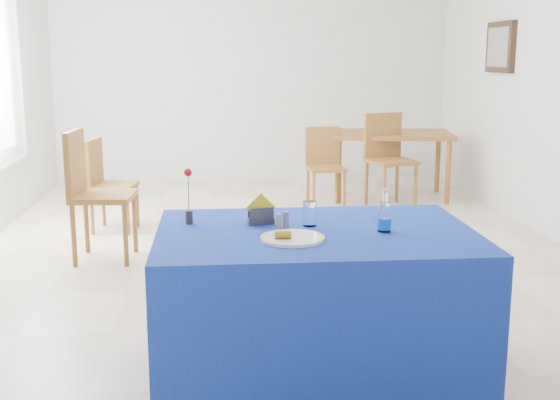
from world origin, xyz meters
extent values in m
plane|color=beige|center=(0.00, 0.00, 0.00)|extent=(7.00, 7.00, 0.00)
plane|color=silver|center=(0.00, 3.50, 1.40)|extent=(5.00, 0.00, 5.00)
plane|color=silver|center=(0.00, -3.50, 1.40)|extent=(5.00, 0.00, 5.00)
cube|color=black|center=(2.47, 1.60, 1.70)|extent=(0.06, 0.64, 0.52)
cube|color=#998C66|center=(2.44, 1.60, 1.70)|extent=(0.02, 0.52, 0.40)
cylinder|color=white|center=(-0.11, -2.34, 0.77)|extent=(0.31, 0.31, 0.01)
cylinder|color=white|center=(0.01, -2.07, 0.82)|extent=(0.07, 0.07, 0.13)
cylinder|color=gray|center=(-0.12, -2.10, 0.80)|extent=(0.03, 0.03, 0.08)
cylinder|color=slate|center=(-0.16, -2.16, 0.80)|extent=(0.03, 0.03, 0.08)
cube|color=#102796|center=(0.03, -2.17, 0.38)|extent=(1.60, 1.10, 0.76)
cylinder|color=white|center=(0.36, -2.22, 0.83)|extent=(0.07, 0.07, 0.15)
cylinder|color=blue|center=(0.36, -2.22, 0.80)|extent=(0.07, 0.07, 0.06)
cylinder|color=white|center=(0.36, -2.22, 0.94)|extent=(0.03, 0.03, 0.05)
cylinder|color=silver|center=(0.36, -2.22, 0.97)|extent=(0.03, 0.03, 0.01)
cube|color=#3B3C41|center=(-0.24, -2.01, 0.78)|extent=(0.14, 0.08, 0.03)
cube|color=#36373B|center=(-0.24, -2.03, 0.81)|extent=(0.12, 0.03, 0.09)
cube|color=#3C3C42|center=(-0.25, -1.98, 0.81)|extent=(0.12, 0.03, 0.09)
cube|color=yellow|center=(-0.24, -2.01, 0.85)|extent=(0.15, 0.02, 0.15)
cylinder|color=#28292E|center=(-0.62, -1.97, 0.80)|extent=(0.04, 0.04, 0.07)
cylinder|color=#1C6719|center=(-0.62, -1.97, 0.91)|extent=(0.01, 0.01, 0.22)
sphere|color=#AE0B16|center=(-0.62, -1.97, 1.03)|extent=(0.04, 0.04, 0.04)
cube|color=#905C29|center=(1.52, 2.28, 0.73)|extent=(1.46, 1.06, 0.05)
cylinder|color=brown|center=(0.88, 2.03, 0.35)|extent=(0.06, 0.06, 0.71)
cylinder|color=brown|center=(2.06, 1.85, 0.35)|extent=(0.06, 0.06, 0.71)
cylinder|color=olive|center=(0.98, 2.72, 0.35)|extent=(0.06, 0.06, 0.71)
cylinder|color=olive|center=(2.17, 2.54, 0.35)|extent=(0.06, 0.06, 0.71)
cylinder|color=olive|center=(0.54, 1.62, 0.21)|extent=(0.03, 0.03, 0.41)
cylinder|color=olive|center=(0.87, 1.64, 0.21)|extent=(0.03, 0.03, 0.41)
cylinder|color=olive|center=(0.52, 1.95, 0.21)|extent=(0.03, 0.03, 0.41)
cylinder|color=olive|center=(0.85, 1.97, 0.21)|extent=(0.03, 0.03, 0.41)
cube|color=olive|center=(0.70, 1.80, 0.43)|extent=(0.41, 0.41, 0.04)
cube|color=olive|center=(0.68, 1.97, 0.65)|extent=(0.39, 0.06, 0.42)
cylinder|color=olive|center=(1.27, 1.52, 0.24)|extent=(0.04, 0.04, 0.48)
cylinder|color=olive|center=(1.64, 1.63, 0.24)|extent=(0.04, 0.04, 0.48)
cylinder|color=olive|center=(1.16, 1.89, 0.24)|extent=(0.04, 0.04, 0.48)
cylinder|color=olive|center=(1.53, 2.00, 0.24)|extent=(0.04, 0.04, 0.48)
cube|color=olive|center=(1.40, 1.76, 0.50)|extent=(0.56, 0.56, 0.04)
cube|color=olive|center=(1.34, 1.95, 0.76)|extent=(0.44, 0.17, 0.49)
cylinder|color=olive|center=(-1.19, -0.20, 0.25)|extent=(0.04, 0.04, 0.50)
cylinder|color=olive|center=(-1.16, 0.20, 0.25)|extent=(0.04, 0.04, 0.50)
cylinder|color=olive|center=(-1.59, -0.18, 0.25)|extent=(0.04, 0.04, 0.50)
cylinder|color=olive|center=(-1.56, 0.22, 0.25)|extent=(0.04, 0.04, 0.50)
cube|color=olive|center=(-1.37, 0.01, 0.52)|extent=(0.50, 0.50, 0.04)
cube|color=olive|center=(-1.58, 0.03, 0.79)|extent=(0.08, 0.47, 0.51)
cylinder|color=olive|center=(-1.29, 0.78, 0.21)|extent=(0.03, 0.03, 0.41)
cylinder|color=olive|center=(-1.24, 1.10, 0.21)|extent=(0.03, 0.03, 0.41)
cylinder|color=olive|center=(-1.62, 0.83, 0.21)|extent=(0.03, 0.03, 0.41)
cylinder|color=olive|center=(-1.57, 1.15, 0.21)|extent=(0.03, 0.03, 0.41)
cube|color=olive|center=(-1.43, 0.96, 0.43)|extent=(0.44, 0.44, 0.04)
cube|color=olive|center=(-1.60, 0.99, 0.65)|extent=(0.10, 0.39, 0.42)
cylinder|color=yellow|center=(-0.16, -2.37, 0.79)|extent=(0.08, 0.04, 0.04)
cylinder|color=beige|center=(-0.12, -2.37, 0.79)|extent=(0.01, 0.03, 0.03)
camera|label=1|loc=(-0.46, -5.57, 1.63)|focal=45.00mm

